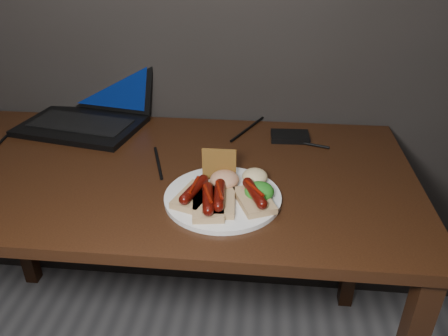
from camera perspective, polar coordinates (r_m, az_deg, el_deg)
desk at (r=1.24m, az=-8.99°, el=-3.63°), size 1.40×0.70×0.75m
laptop at (r=1.51m, az=-17.19°, el=7.76°), size 0.43×0.40×0.25m
hard_drive at (r=1.36m, az=8.60°, el=4.10°), size 0.12×0.08×0.02m
desk_cables at (r=1.32m, az=-6.83°, el=3.29°), size 1.00×0.44×0.01m
plate at (r=1.05m, az=-0.16°, el=-3.85°), size 0.31×0.31×0.01m
bread_sausage_left at (r=1.02m, az=-3.91°, el=-3.33°), size 0.10×0.13×0.04m
bread_sausage_center at (r=1.00m, az=-0.61°, el=-4.04°), size 0.08×0.12×0.04m
bread_sausage_right at (r=1.01m, az=3.99°, el=-3.80°), size 0.11×0.13×0.04m
bread_sausage_extra at (r=0.99m, az=-2.10°, el=-4.56°), size 0.09×0.12×0.04m
crispbread at (r=1.09m, az=-0.64°, el=0.46°), size 0.09×0.01×0.08m
salad_greens at (r=1.03m, az=4.62°, el=-3.05°), size 0.07×0.07×0.04m
salsa_mound at (r=1.07m, az=0.08°, el=-1.51°), size 0.07×0.07×0.04m
coleslaw_mound at (r=1.09m, az=4.05°, el=-1.10°), size 0.06×0.06×0.04m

